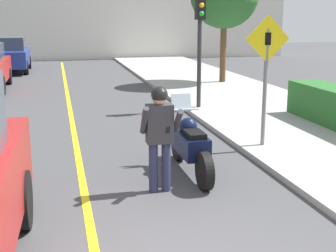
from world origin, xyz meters
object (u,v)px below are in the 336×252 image
person_biker (160,129)px  parked_car_blue (9,54)px  crossing_sign (266,68)px  traffic_light (200,27)px  motorcycle (190,145)px

person_biker → parked_car_blue: bearing=102.1°
crossing_sign → parked_car_blue: 16.59m
crossing_sign → traffic_light: 4.21m
crossing_sign → traffic_light: bearing=91.1°
crossing_sign → person_biker: bearing=-144.9°
crossing_sign → traffic_light: (-0.08, 4.15, 0.70)m
person_biker → motorcycle: bearing=46.3°
parked_car_blue → motorcycle: bearing=-75.1°
motorcycle → crossing_sign: crossing_sign is taller
person_biker → traffic_light: traffic_light is taller
motorcycle → traffic_light: bearing=71.3°
motorcycle → parked_car_blue: 16.99m
traffic_light → parked_car_blue: (-6.13, 11.21, -1.50)m
motorcycle → person_biker: person_biker is taller
person_biker → crossing_sign: (2.53, 1.77, 0.66)m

